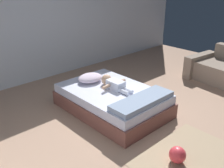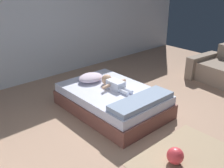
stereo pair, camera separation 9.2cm
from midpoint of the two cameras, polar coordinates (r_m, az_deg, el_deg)
The scene contains 9 objects.
ground_plane at distance 4.13m, azimuth 10.09°, elevation -8.57°, with size 8.00×8.00×0.00m, color tan.
wall_behind_bed at distance 5.84m, azimuth -13.70°, elevation 15.72°, with size 8.00×0.12×2.90m, color silver.
bed at distance 4.34m, azimuth -0.61°, elevation -3.61°, with size 1.20×1.81×0.39m.
pillow at distance 4.57m, azimuth -5.45°, elevation 1.38°, with size 0.45×0.36×0.14m.
baby at distance 4.31m, azimuth -0.38°, elevation 0.15°, with size 0.51×0.66×0.18m.
toothbrush at distance 4.59m, azimuth 0.69°, elevation 0.74°, with size 0.02×0.17×0.02m.
rug at distance 3.50m, azimuth 16.48°, elevation -15.74°, with size 1.36×1.01×0.01m.
toy_ball at distance 3.35m, azimuth 13.56°, elevation -15.05°, with size 0.21×0.21×0.21m, color #DD3A44.
blanket at distance 3.82m, azimuth 6.10°, elevation -3.69°, with size 1.08×0.36×0.08m.
Camera 1 is at (-2.91, -2.00, 2.15)m, focal length 41.12 mm.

